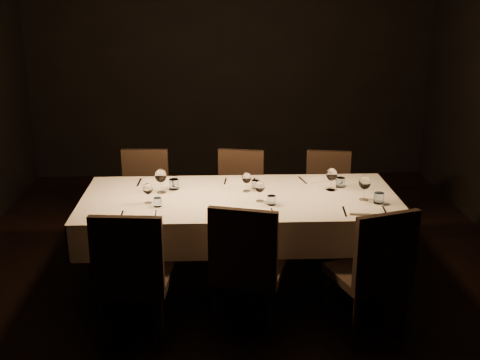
{
  "coord_description": "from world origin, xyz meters",
  "views": [
    {
      "loc": [
        -0.19,
        -4.52,
        2.37
      ],
      "look_at": [
        0.0,
        0.0,
        0.9
      ],
      "focal_mm": 45.0,
      "sensor_mm": 36.0,
      "label": 1
    }
  ],
  "objects_px": {
    "chair_far_center": "(239,194)",
    "chair_far_right": "(327,193)",
    "chair_near_center": "(247,263)",
    "chair_far_left": "(145,194)",
    "chair_near_right": "(375,267)",
    "dining_table": "(240,205)",
    "chair_near_left": "(132,272)"
  },
  "relations": [
    {
      "from": "chair_near_left",
      "to": "chair_near_center",
      "type": "bearing_deg",
      "value": -167.55
    },
    {
      "from": "dining_table",
      "to": "chair_near_right",
      "type": "bearing_deg",
      "value": -43.42
    },
    {
      "from": "chair_near_right",
      "to": "chair_far_left",
      "type": "height_order",
      "value": "chair_near_right"
    },
    {
      "from": "chair_far_left",
      "to": "chair_near_right",
      "type": "bearing_deg",
      "value": -42.1
    },
    {
      "from": "chair_near_right",
      "to": "chair_far_left",
      "type": "distance_m",
      "value": 2.42
    },
    {
      "from": "chair_near_left",
      "to": "dining_table",
      "type": "bearing_deg",
      "value": -126.71
    },
    {
      "from": "chair_near_center",
      "to": "chair_near_right",
      "type": "distance_m",
      "value": 0.88
    },
    {
      "from": "chair_near_center",
      "to": "chair_near_right",
      "type": "bearing_deg",
      "value": -169.93
    },
    {
      "from": "dining_table",
      "to": "chair_near_right",
      "type": "distance_m",
      "value": 1.23
    },
    {
      "from": "chair_far_right",
      "to": "dining_table",
      "type": "bearing_deg",
      "value": -125.31
    },
    {
      "from": "chair_near_left",
      "to": "chair_far_center",
      "type": "distance_m",
      "value": 1.84
    },
    {
      "from": "dining_table",
      "to": "chair_far_left",
      "type": "relative_size",
      "value": 2.78
    },
    {
      "from": "chair_near_left",
      "to": "chair_near_center",
      "type": "xyz_separation_m",
      "value": [
        0.77,
        0.1,
        -0.0
      ]
    },
    {
      "from": "dining_table",
      "to": "chair_near_left",
      "type": "xyz_separation_m",
      "value": [
        -0.76,
        -0.85,
        -0.15
      ]
    },
    {
      "from": "chair_near_right",
      "to": "chair_near_left",
      "type": "bearing_deg",
      "value": -17.48
    },
    {
      "from": "chair_near_left",
      "to": "chair_near_right",
      "type": "xyz_separation_m",
      "value": [
        1.65,
        0.01,
        -0.01
      ]
    },
    {
      "from": "chair_far_center",
      "to": "chair_far_right",
      "type": "distance_m",
      "value": 0.84
    },
    {
      "from": "chair_far_left",
      "to": "dining_table",
      "type": "bearing_deg",
      "value": -42.54
    },
    {
      "from": "dining_table",
      "to": "chair_near_right",
      "type": "relative_size",
      "value": 2.6
    },
    {
      "from": "chair_near_right",
      "to": "chair_far_left",
      "type": "bearing_deg",
      "value": -61.83
    },
    {
      "from": "chair_far_left",
      "to": "chair_far_center",
      "type": "xyz_separation_m",
      "value": [
        0.89,
        -0.04,
        -0.0
      ]
    },
    {
      "from": "chair_near_right",
      "to": "chair_far_center",
      "type": "distance_m",
      "value": 1.86
    },
    {
      "from": "chair_far_center",
      "to": "dining_table",
      "type": "bearing_deg",
      "value": -80.14
    },
    {
      "from": "chair_near_center",
      "to": "chair_far_left",
      "type": "relative_size",
      "value": 1.08
    },
    {
      "from": "chair_near_right",
      "to": "chair_far_right",
      "type": "distance_m",
      "value": 1.69
    },
    {
      "from": "dining_table",
      "to": "chair_far_right",
      "type": "relative_size",
      "value": 2.89
    },
    {
      "from": "chair_near_center",
      "to": "chair_far_right",
      "type": "bearing_deg",
      "value": -102.33
    },
    {
      "from": "dining_table",
      "to": "chair_near_left",
      "type": "height_order",
      "value": "chair_near_left"
    },
    {
      "from": "chair_near_left",
      "to": "chair_near_right",
      "type": "height_order",
      "value": "chair_near_left"
    },
    {
      "from": "dining_table",
      "to": "chair_near_center",
      "type": "distance_m",
      "value": 0.77
    },
    {
      "from": "chair_far_center",
      "to": "chair_far_right",
      "type": "xyz_separation_m",
      "value": [
        0.84,
        0.04,
        -0.01
      ]
    },
    {
      "from": "chair_near_center",
      "to": "chair_far_left",
      "type": "xyz_separation_m",
      "value": [
        -0.88,
        1.59,
        -0.04
      ]
    }
  ]
}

